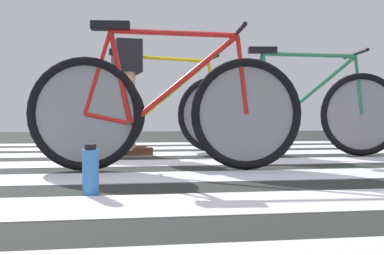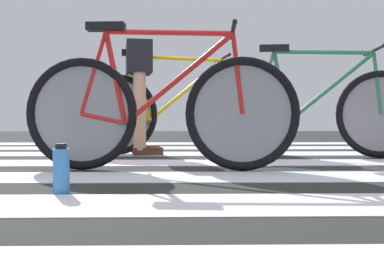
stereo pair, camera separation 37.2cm
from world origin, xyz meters
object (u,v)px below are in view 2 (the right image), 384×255
at_px(bicycle_3_of_3, 174,111).
at_px(cyclist_3_of_3, 139,82).
at_px(bicycle_1_of_3, 160,110).
at_px(water_bottle, 61,170).
at_px(bicycle_2_of_3, 316,111).

xyz_separation_m(bicycle_3_of_3, cyclist_3_of_3, (-0.31, -0.05, 0.26)).
relative_size(bicycle_3_of_3, cyclist_3_of_3, 1.72).
distance_m(bicycle_1_of_3, water_bottle, 0.96).
xyz_separation_m(bicycle_3_of_3, water_bottle, (-0.46, -2.07, -0.28)).
distance_m(bicycle_1_of_3, bicycle_3_of_3, 1.24).
xyz_separation_m(bicycle_1_of_3, cyclist_3_of_3, (-0.25, 1.19, 0.26)).
height_order(bicycle_1_of_3, water_bottle, bicycle_1_of_3).
bearing_deg(bicycle_2_of_3, bicycle_1_of_3, -138.77).
distance_m(bicycle_2_of_3, water_bottle, 2.36).
bearing_deg(bicycle_3_of_3, cyclist_3_of_3, -180.00).
distance_m(bicycle_1_of_3, cyclist_3_of_3, 1.25).
bearing_deg(cyclist_3_of_3, bicycle_3_of_3, 0.00).
distance_m(bicycle_3_of_3, water_bottle, 2.14).
xyz_separation_m(bicycle_1_of_3, bicycle_2_of_3, (1.24, 0.84, 0.00)).
xyz_separation_m(cyclist_3_of_3, water_bottle, (-0.15, -2.02, -0.54)).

